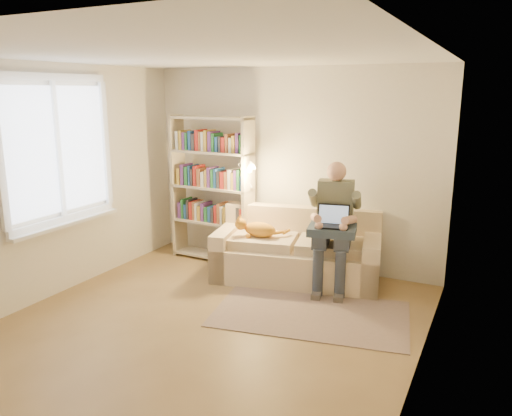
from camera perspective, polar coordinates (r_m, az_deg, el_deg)
The scene contains 13 objects.
floor at distance 5.07m, azimuth -6.25°, elevation -13.73°, with size 4.50×4.50×0.00m, color olive.
ceiling at distance 4.53m, azimuth -7.10°, elevation 17.04°, with size 4.00×4.50×0.02m, color white.
wall_left at distance 5.95m, azimuth -23.04°, elevation 2.57°, with size 0.02×4.50×2.60m, color silver.
wall_right at distance 3.94m, azimuth 18.59°, elevation -2.05°, with size 0.02×4.50×2.60m, color silver.
wall_back at distance 6.60m, azimuth 4.09°, elevation 4.54°, with size 4.00×0.02×2.60m, color silver.
window at distance 6.02m, azimuth -21.34°, elevation 3.57°, with size 0.12×1.52×1.69m.
sofa at distance 6.26m, azimuth 4.75°, elevation -5.30°, with size 2.15×1.30×0.85m.
person at distance 5.91m, azimuth 8.89°, elevation -1.24°, with size 0.54×0.73×1.49m.
cat at distance 6.14m, azimuth 0.15°, elevation -2.39°, with size 0.60×0.31×0.23m.
blanket at distance 5.78m, azimuth 8.90°, elevation -2.51°, with size 0.54×0.44×0.09m, color #293749.
laptop at distance 5.77m, azimuth 8.95°, elevation -1.47°, with size 0.42×0.38×0.30m.
bookshelf at distance 6.77m, azimuth -5.04°, elevation 2.99°, with size 1.31×0.40×1.98m.
rug at distance 5.40m, azimuth 6.27°, elevation -11.92°, with size 2.00×1.18×0.01m, color gray.
Camera 1 is at (2.48, -3.78, 2.29)m, focal length 35.00 mm.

